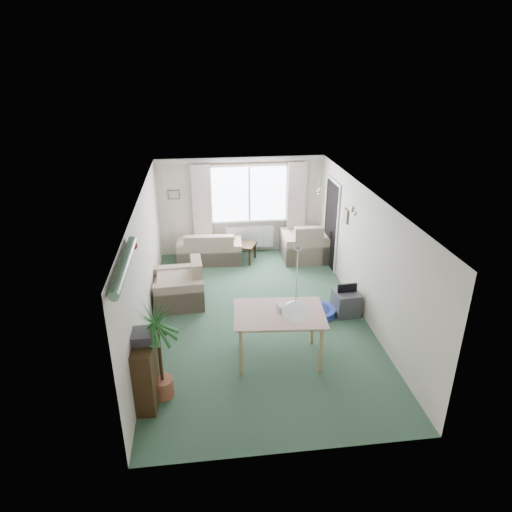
{
  "coord_description": "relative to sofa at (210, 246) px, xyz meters",
  "views": [
    {
      "loc": [
        -0.96,
        -7.41,
        4.58
      ],
      "look_at": [
        0.0,
        0.3,
        1.15
      ],
      "focal_mm": 32.0,
      "sensor_mm": 36.0,
      "label": 1
    }
  ],
  "objects": [
    {
      "name": "curtain_left",
      "position": [
        -0.13,
        0.38,
        0.89
      ],
      "size": [
        0.45,
        0.08,
        2.0
      ],
      "primitive_type": "cube",
      "color": "beige"
    },
    {
      "name": "tinsel_garland",
      "position": [
        -1.1,
        -5.05,
        1.9
      ],
      "size": [
        1.6,
        1.6,
        0.12
      ],
      "primitive_type": "cylinder",
      "color": "#196626"
    },
    {
      "name": "window",
      "position": [
        1.02,
        0.48,
        1.12
      ],
      "size": [
        1.8,
        0.03,
        1.3
      ],
      "primitive_type": "cube",
      "color": "white"
    },
    {
      "name": "armchair_left",
      "position": [
        -0.68,
        -1.96,
        0.07
      ],
      "size": [
        1.02,
        1.07,
        0.9
      ],
      "primitive_type": "cube",
      "rotation": [
        0.0,
        0.0,
        -1.51
      ],
      "color": "beige",
      "rests_on": "ground"
    },
    {
      "name": "sofa",
      "position": [
        0.0,
        0.0,
        0.0
      ],
      "size": [
        1.57,
        0.9,
        0.76
      ],
      "primitive_type": "cube",
      "rotation": [
        0.0,
        0.0,
        3.08
      ],
      "color": "beige",
      "rests_on": "ground"
    },
    {
      "name": "pendant_lamp",
      "position": [
        1.02,
        -5.05,
        1.1
      ],
      "size": [
        0.36,
        0.36,
        0.36
      ],
      "primitive_type": "sphere",
      "color": "white"
    },
    {
      "name": "gift_box",
      "position": [
        1.1,
        -3.95,
        0.51
      ],
      "size": [
        0.27,
        0.21,
        0.12
      ],
      "primitive_type": "cube",
      "rotation": [
        0.0,
        0.0,
        0.11
      ],
      "color": "silver",
      "rests_on": "dining_table"
    },
    {
      "name": "houseplant",
      "position": [
        -0.83,
        -4.72,
        0.39
      ],
      "size": [
        0.86,
        0.86,
        1.55
      ],
      "primitive_type": "cylinder",
      "rotation": [
        0.0,
        0.0,
        -0.37
      ],
      "color": "#1D4C1A",
      "rests_on": "ground"
    },
    {
      "name": "doorway",
      "position": [
        2.8,
        -0.55,
        0.62
      ],
      "size": [
        0.03,
        0.95,
        2.0
      ],
      "primitive_type": "cube",
      "color": "black"
    },
    {
      "name": "photo_frame",
      "position": [
        0.55,
        -0.03,
        0.14
      ],
      "size": [
        0.12,
        0.04,
        0.16
      ],
      "primitive_type": "cube",
      "rotation": [
        0.0,
        0.0,
        0.15
      ],
      "color": "#4F3828",
      "rests_on": "coffee_table"
    },
    {
      "name": "armchair_corner",
      "position": [
        2.29,
        -0.12,
        0.09
      ],
      "size": [
        1.07,
        1.02,
        0.95
      ],
      "primitive_type": "cube",
      "rotation": [
        0.0,
        0.0,
        3.13
      ],
      "color": "beige",
      "rests_on": "ground"
    },
    {
      "name": "bookshelf",
      "position": [
        -1.02,
        -4.77,
        0.11
      ],
      "size": [
        0.32,
        0.82,
        0.99
      ],
      "primitive_type": "cube",
      "rotation": [
        0.0,
        0.0,
        -0.07
      ],
      "color": "black",
      "rests_on": "ground"
    },
    {
      "name": "coffee_table",
      "position": [
        0.61,
        0.0,
        -0.16
      ],
      "size": [
        1.12,
        0.89,
        0.44
      ],
      "primitive_type": "cube",
      "rotation": [
        0.0,
        0.0,
        -0.41
      ],
      "color": "black",
      "rests_on": "ground"
    },
    {
      "name": "wall_picture_right",
      "position": [
        2.8,
        -1.55,
        1.17
      ],
      "size": [
        0.03,
        0.24,
        0.3
      ],
      "primitive_type": "cube",
      "color": "brown"
    },
    {
      "name": "hifi_box",
      "position": [
        -1.05,
        -4.74,
        0.68
      ],
      "size": [
        0.28,
        0.35,
        0.14
      ],
      "primitive_type": "cube",
      "rotation": [
        0.0,
        0.0,
        0.01
      ],
      "color": "#313135",
      "rests_on": "bookshelf"
    },
    {
      "name": "radiator",
      "position": [
        1.02,
        0.44,
        0.02
      ],
      "size": [
        1.2,
        0.1,
        0.55
      ],
      "primitive_type": "cube",
      "color": "white"
    },
    {
      "name": "wall_picture_back",
      "position": [
        -0.78,
        0.48,
        1.17
      ],
      "size": [
        0.28,
        0.03,
        0.22
      ],
      "primitive_type": "cube",
      "color": "brown"
    },
    {
      "name": "tv_cube",
      "position": [
        2.52,
        -2.79,
        -0.15
      ],
      "size": [
        0.48,
        0.53,
        0.45
      ],
      "primitive_type": "cube",
      "rotation": [
        0.0,
        0.0,
        0.06
      ],
      "color": "#333438",
      "rests_on": "ground"
    },
    {
      "name": "curtain_right",
      "position": [
        2.17,
        0.38,
        0.89
      ],
      "size": [
        0.45,
        0.08,
        2.0
      ],
      "primitive_type": "cube",
      "color": "beige"
    },
    {
      "name": "pet_bed",
      "position": [
        1.98,
        -2.78,
        -0.31
      ],
      "size": [
        0.73,
        0.73,
        0.13
      ],
      "primitive_type": "cylinder",
      "rotation": [
        0.0,
        0.0,
        -0.11
      ],
      "color": "navy",
      "rests_on": "ground"
    },
    {
      "name": "dining_table",
      "position": [
        0.99,
        -4.03,
        0.04
      ],
      "size": [
        1.4,
        1.0,
        0.83
      ],
      "primitive_type": "cube",
      "rotation": [
        0.0,
        0.0,
        -0.08
      ],
      "color": "tan",
      "rests_on": "ground"
    },
    {
      "name": "ground",
      "position": [
        0.82,
        -2.75,
        -0.38
      ],
      "size": [
        6.5,
        6.5,
        0.0
      ],
      "primitive_type": "plane",
      "color": "#2E4D39"
    },
    {
      "name": "curtain_rod",
      "position": [
        1.02,
        0.4,
        1.89
      ],
      "size": [
        2.6,
        0.03,
        0.03
      ],
      "primitive_type": "cube",
      "color": "black"
    },
    {
      "name": "bauble_cluster_b",
      "position": [
        2.42,
        -3.05,
        1.84
      ],
      "size": [
        0.2,
        0.2,
        0.2
      ],
      "primitive_type": "sphere",
      "color": "silver"
    },
    {
      "name": "bauble_cluster_a",
      "position": [
        2.12,
        -1.85,
        1.84
      ],
      "size": [
        0.2,
        0.2,
        0.2
      ],
      "primitive_type": "sphere",
      "color": "silver"
    }
  ]
}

